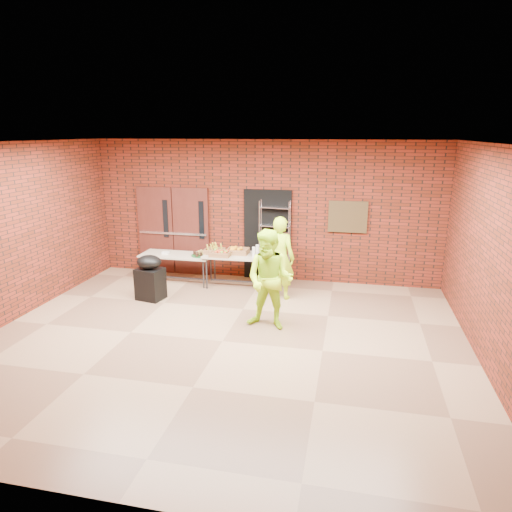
{
  "coord_description": "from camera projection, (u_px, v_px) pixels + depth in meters",
  "views": [
    {
      "loc": [
        2.0,
        -6.66,
        3.37
      ],
      "look_at": [
        0.27,
        1.4,
        1.11
      ],
      "focal_mm": 32.0,
      "sensor_mm": 36.0,
      "label": 1
    }
  ],
  "objects": [
    {
      "name": "muffin_tray",
      "position": [
        201.0,
        254.0,
        10.23
      ],
      "size": [
        0.44,
        0.44,
        0.11
      ],
      "color": "#144D1E",
      "rests_on": "table_left"
    },
    {
      "name": "dark_doorway",
      "position": [
        267.0,
        235.0,
        10.54
      ],
      "size": [
        1.1,
        0.06,
        2.1
      ],
      "primitive_type": "cube",
      "color": "black",
      "rests_on": "room"
    },
    {
      "name": "cup_stack_back",
      "position": [
        258.0,
        250.0,
        9.97
      ],
      "size": [
        0.08,
        0.08,
        0.23
      ],
      "primitive_type": "cylinder",
      "color": "white",
      "rests_on": "table_right"
    },
    {
      "name": "bronze_plaque",
      "position": [
        348.0,
        217.0,
        10.03
      ],
      "size": [
        0.85,
        0.04,
        0.7
      ],
      "primitive_type": "cube",
      "color": "#46341C",
      "rests_on": "room"
    },
    {
      "name": "room",
      "position": [
        220.0,
        248.0,
        7.15
      ],
      "size": [
        8.08,
        7.08,
        3.28
      ],
      "color": "brown",
      "rests_on": "ground"
    },
    {
      "name": "cup_stack_mid",
      "position": [
        265.0,
        253.0,
        9.68
      ],
      "size": [
        0.09,
        0.09,
        0.27
      ],
      "primitive_type": "cylinder",
      "color": "white",
      "rests_on": "table_right"
    },
    {
      "name": "volunteer_man",
      "position": [
        270.0,
        280.0,
        7.89
      ],
      "size": [
        0.96,
        0.8,
        1.77
      ],
      "primitive_type": "imported",
      "rotation": [
        0.0,
        0.0,
        -0.16
      ],
      "color": "#B2EC1A",
      "rests_on": "room"
    },
    {
      "name": "coffee_dispenser",
      "position": [
        279.0,
        245.0,
        9.95
      ],
      "size": [
        0.36,
        0.32,
        0.47
      ],
      "primitive_type": "cube",
      "color": "brown",
      "rests_on": "table_right"
    },
    {
      "name": "table_right",
      "position": [
        245.0,
        257.0,
        10.05
      ],
      "size": [
        1.82,
        0.78,
        0.74
      ],
      "rotation": [
        0.0,
        0.0,
        0.02
      ],
      "color": "tan",
      "rests_on": "room"
    },
    {
      "name": "volunteer_woman",
      "position": [
        280.0,
        258.0,
        9.35
      ],
      "size": [
        0.7,
        0.54,
        1.73
      ],
      "primitive_type": "imported",
      "rotation": [
        0.0,
        0.0,
        2.93
      ],
      "color": "#B2EC1A",
      "rests_on": "room"
    },
    {
      "name": "covered_grill",
      "position": [
        150.0,
        277.0,
        9.37
      ],
      "size": [
        0.59,
        0.53,
        0.94
      ],
      "rotation": [
        0.0,
        0.0,
        -0.21
      ],
      "color": "black",
      "rests_on": "room"
    },
    {
      "name": "basket_apples",
      "position": [
        220.0,
        253.0,
        9.92
      ],
      "size": [
        0.44,
        0.34,
        0.14
      ],
      "color": "#915F3A",
      "rests_on": "table_right"
    },
    {
      "name": "basket_oranges",
      "position": [
        238.0,
        251.0,
        10.11
      ],
      "size": [
        0.46,
        0.36,
        0.14
      ],
      "color": "#915F3A",
      "rests_on": "table_right"
    },
    {
      "name": "cup_stack_front",
      "position": [
        254.0,
        252.0,
        9.83
      ],
      "size": [
        0.07,
        0.07,
        0.22
      ],
      "primitive_type": "cylinder",
      "color": "white",
      "rests_on": "table_right"
    },
    {
      "name": "napkin_box",
      "position": [
        166.0,
        253.0,
        10.38
      ],
      "size": [
        0.16,
        0.11,
        0.05
      ],
      "primitive_type": "cube",
      "color": "white",
      "rests_on": "table_left"
    },
    {
      "name": "double_doors",
      "position": [
        174.0,
        231.0,
        10.98
      ],
      "size": [
        1.78,
        0.12,
        2.1
      ],
      "color": "#491C14",
      "rests_on": "room"
    },
    {
      "name": "table_left",
      "position": [
        177.0,
        257.0,
        10.38
      ],
      "size": [
        1.63,
        0.69,
        0.67
      ],
      "rotation": [
        0.0,
        0.0,
        -0.01
      ],
      "color": "tan",
      "rests_on": "room"
    },
    {
      "name": "wire_rack",
      "position": [
        275.0,
        241.0,
        10.4
      ],
      "size": [
        0.71,
        0.32,
        1.88
      ],
      "primitive_type": null,
      "rotation": [
        0.0,
        0.0,
        -0.13
      ],
      "color": "silver",
      "rests_on": "room"
    },
    {
      "name": "basket_bananas",
      "position": [
        215.0,
        251.0,
        10.13
      ],
      "size": [
        0.43,
        0.34,
        0.14
      ],
      "color": "#915F3A",
      "rests_on": "table_right"
    }
  ]
}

